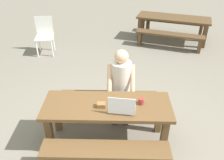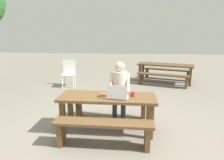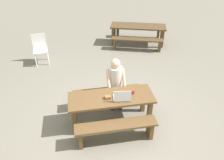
# 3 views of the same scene
# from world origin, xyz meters

# --- Properties ---
(ground_plane) EXTENTS (30.00, 30.00, 0.00)m
(ground_plane) POSITION_xyz_m (0.00, 0.00, 0.00)
(ground_plane) COLOR gray
(picnic_table_front) EXTENTS (1.80, 0.66, 0.70)m
(picnic_table_front) POSITION_xyz_m (0.00, 0.00, 0.58)
(picnic_table_front) COLOR brown
(picnic_table_front) RESTS_ON ground
(bench_near) EXTENTS (1.63, 0.30, 0.45)m
(bench_near) POSITION_xyz_m (0.00, -0.57, 0.34)
(bench_near) COLOR brown
(bench_near) RESTS_ON ground
(bench_far) EXTENTS (1.63, 0.30, 0.45)m
(bench_far) POSITION_xyz_m (0.00, 0.57, 0.34)
(bench_far) COLOR brown
(bench_far) RESTS_ON ground
(laptop) EXTENTS (0.38, 0.31, 0.26)m
(laptop) POSITION_xyz_m (0.21, -0.13, 0.76)
(laptop) COLOR silver
(laptop) RESTS_ON picnic_table_front
(small_pouch) EXTENTS (0.12, 0.09, 0.06)m
(small_pouch) POSITION_xyz_m (-0.08, -0.05, 0.73)
(small_pouch) COLOR olive
(small_pouch) RESTS_ON picnic_table_front
(coffee_mug) EXTENTS (0.08, 0.08, 0.09)m
(coffee_mug) POSITION_xyz_m (0.47, 0.03, 0.75)
(coffee_mug) COLOR #99332D
(coffee_mug) RESTS_ON picnic_table_front
(person_seated) EXTENTS (0.42, 0.41, 1.27)m
(person_seated) POSITION_xyz_m (0.20, 0.53, 0.75)
(person_seated) COLOR #333847
(person_seated) RESTS_ON ground
(plastic_chair) EXTENTS (0.49, 0.49, 0.94)m
(plastic_chair) POSITION_xyz_m (-1.76, 3.16, 0.50)
(plastic_chair) COLOR white
(plastic_chair) RESTS_ON ground
(picnic_table_mid) EXTENTS (2.15, 1.26, 0.71)m
(picnic_table_mid) POSITION_xyz_m (1.73, 4.06, 0.60)
(picnic_table_mid) COLOR brown
(picnic_table_mid) RESTS_ON ground
(bench_mid_south) EXTENTS (1.84, 0.83, 0.43)m
(bench_mid_south) POSITION_xyz_m (1.56, 3.51, 0.32)
(bench_mid_south) COLOR brown
(bench_mid_south) RESTS_ON ground
(bench_mid_north) EXTENTS (1.84, 0.83, 0.43)m
(bench_mid_north) POSITION_xyz_m (1.90, 4.61, 0.32)
(bench_mid_north) COLOR brown
(bench_mid_north) RESTS_ON ground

